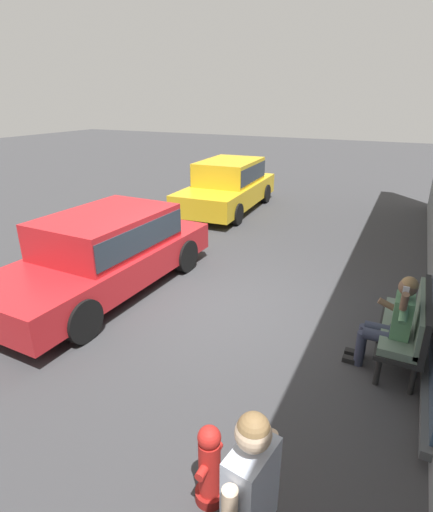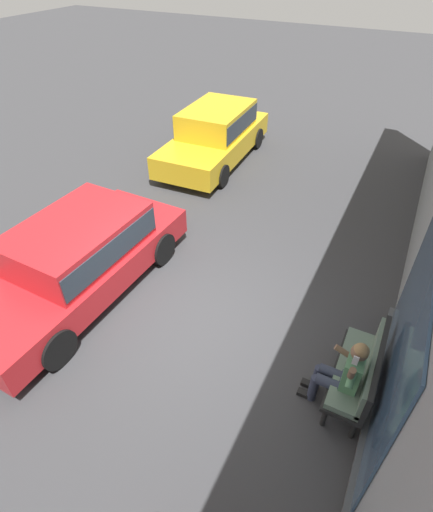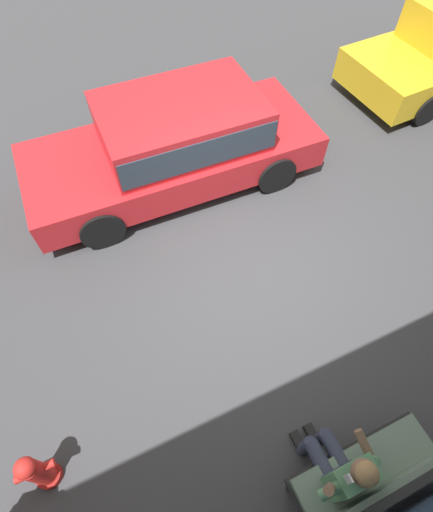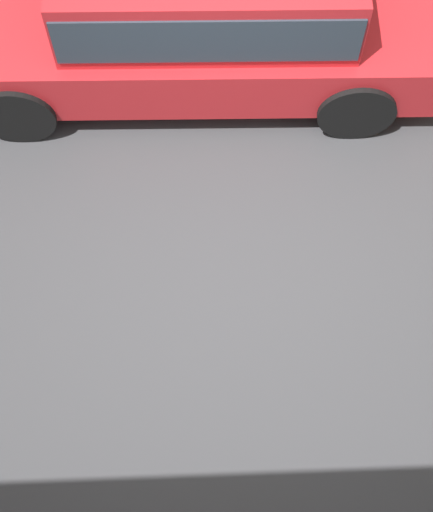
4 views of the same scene
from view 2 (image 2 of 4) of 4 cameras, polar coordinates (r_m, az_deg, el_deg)
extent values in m
plane|color=#38383A|center=(7.10, -3.93, -8.76)|extent=(60.00, 60.00, 0.00)
cube|color=#385170|center=(5.43, 25.09, -10.22)|extent=(3.40, 0.03, 2.50)
cube|color=#494C4F|center=(6.38, 21.63, -17.74)|extent=(3.60, 0.12, 0.10)
cylinder|color=black|center=(5.97, 18.99, -22.35)|extent=(0.07, 0.07, 0.38)
cylinder|color=black|center=(6.79, 21.38, -12.88)|extent=(0.07, 0.07, 0.38)
cylinder|color=black|center=(5.96, 15.14, -21.25)|extent=(0.07, 0.07, 0.38)
cylinder|color=black|center=(6.78, 18.15, -11.95)|extent=(0.07, 0.07, 0.38)
cube|color=black|center=(6.18, 18.96, -15.64)|extent=(1.51, 0.55, 0.06)
cube|color=slate|center=(6.11, 19.12, -15.20)|extent=(1.45, 0.49, 0.10)
cube|color=black|center=(5.95, 21.82, -14.54)|extent=(1.51, 0.07, 0.55)
cube|color=slate|center=(5.95, 21.24, -14.38)|extent=(1.45, 0.06, 0.47)
cylinder|color=#2D3347|center=(5.89, 16.03, -17.15)|extent=(0.15, 0.42, 0.15)
cylinder|color=#2D3347|center=(6.09, 13.63, -17.85)|extent=(0.12, 0.12, 0.49)
cube|color=black|center=(6.27, 12.60, -18.69)|extent=(0.10, 0.24, 0.07)
cylinder|color=#2D3347|center=(6.00, 16.47, -15.83)|extent=(0.15, 0.42, 0.15)
cylinder|color=#2D3347|center=(6.20, 14.11, -16.57)|extent=(0.12, 0.12, 0.49)
cube|color=black|center=(6.37, 13.09, -17.43)|extent=(0.10, 0.24, 0.07)
cube|color=#2D3347|center=(5.94, 18.27, -17.08)|extent=(0.34, 0.24, 0.14)
cube|color=#4C7F56|center=(5.72, 18.85, -15.48)|extent=(0.38, 0.22, 0.56)
sphere|color=brown|center=(5.40, 19.77, -12.84)|extent=(0.22, 0.22, 0.22)
sphere|color=olive|center=(5.38, 19.96, -12.64)|extent=(0.20, 0.20, 0.20)
cylinder|color=#4C7F56|center=(5.79, 19.38, -12.99)|extent=(0.20, 0.10, 0.28)
cylinder|color=brown|center=(5.91, 17.71, -12.92)|extent=(0.08, 0.27, 0.17)
cylinder|color=#4C7F56|center=(5.43, 18.70, -16.26)|extent=(0.25, 0.10, 0.22)
cylinder|color=brown|center=(5.24, 18.75, -15.57)|extent=(0.16, 0.08, 0.25)
cube|color=silver|center=(5.32, 19.24, -13.94)|extent=(0.02, 0.07, 0.15)
cube|color=gold|center=(12.04, -0.29, 15.83)|extent=(4.48, 1.98, 0.61)
cube|color=gold|center=(11.96, 0.07, 18.97)|extent=(2.36, 1.66, 0.68)
cube|color=#28333D|center=(11.96, 0.07, 18.97)|extent=(2.32, 1.70, 0.48)
cylinder|color=black|center=(10.70, 0.82, 11.37)|extent=(0.61, 0.21, 0.60)
cylinder|color=black|center=(11.40, -7.18, 12.89)|extent=(0.61, 0.21, 0.60)
cylinder|color=black|center=(13.02, 5.84, 16.37)|extent=(0.61, 0.21, 0.60)
cylinder|color=black|center=(13.60, -1.18, 17.56)|extent=(0.61, 0.21, 0.60)
cube|color=red|center=(7.67, -19.19, -1.73)|extent=(4.60, 1.93, 0.53)
cube|color=red|center=(7.42, -19.17, 2.51)|extent=(2.41, 1.66, 0.64)
cube|color=#28333D|center=(7.42, -19.17, 2.51)|extent=(2.36, 1.69, 0.45)
cylinder|color=black|center=(6.69, -21.82, -12.19)|extent=(0.66, 0.20, 0.66)
cylinder|color=black|center=(8.08, -7.72, 1.03)|extent=(0.66, 0.20, 0.66)
cylinder|color=black|center=(9.06, -16.81, 4.20)|extent=(0.66, 0.20, 0.66)
camera|label=1|loc=(2.32, -63.02, -73.38)|focal=28.00mm
camera|label=3|loc=(2.37, 29.75, 25.30)|focal=28.00mm
camera|label=4|loc=(3.87, 36.47, 40.67)|focal=55.00mm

